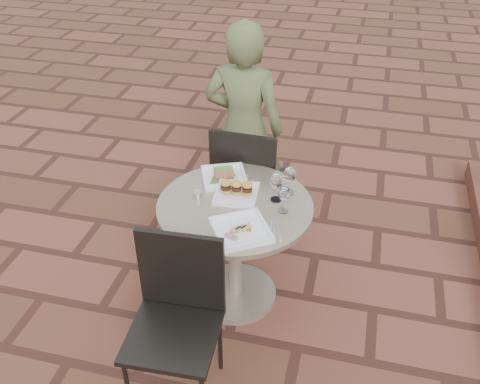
% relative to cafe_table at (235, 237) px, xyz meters
% --- Properties ---
extents(ground, '(60.00, 60.00, 0.00)m').
position_rel_cafe_table_xyz_m(ground, '(0.04, 0.09, -0.48)').
color(ground, brown).
rests_on(ground, ground).
extents(cafe_table, '(0.90, 0.90, 0.73)m').
position_rel_cafe_table_xyz_m(cafe_table, '(0.00, 0.00, 0.00)').
color(cafe_table, gray).
rests_on(cafe_table, ground).
extents(chair_far, '(0.46, 0.46, 0.93)m').
position_rel_cafe_table_xyz_m(chair_far, '(-0.07, 0.57, 0.07)').
color(chair_far, black).
rests_on(chair_far, ground).
extents(chair_near, '(0.46, 0.46, 0.93)m').
position_rel_cafe_table_xyz_m(chair_near, '(-0.12, -0.67, 0.07)').
color(chair_near, black).
rests_on(chair_near, ground).
extents(diner, '(0.57, 0.38, 1.54)m').
position_rel_cafe_table_xyz_m(diner, '(-0.15, 0.82, 0.29)').
color(diner, '#505B32').
rests_on(diner, ground).
extents(plate_salmon, '(0.34, 0.34, 0.07)m').
position_rel_cafe_table_xyz_m(plate_salmon, '(-0.13, 0.24, 0.27)').
color(plate_salmon, white).
rests_on(plate_salmon, cafe_table).
extents(plate_sliders, '(0.26, 0.26, 0.16)m').
position_rel_cafe_table_xyz_m(plate_sliders, '(-0.01, 0.08, 0.28)').
color(plate_sliders, white).
rests_on(plate_sliders, cafe_table).
extents(plate_tuna, '(0.39, 0.39, 0.03)m').
position_rel_cafe_table_xyz_m(plate_tuna, '(0.09, -0.24, 0.26)').
color(plate_tuna, white).
rests_on(plate_tuna, cafe_table).
extents(wine_glass_right, '(0.07, 0.07, 0.17)m').
position_rel_cafe_table_xyz_m(wine_glass_right, '(0.28, 0.00, 0.36)').
color(wine_glass_right, white).
rests_on(wine_glass_right, cafe_table).
extents(wine_glass_mid, '(0.08, 0.08, 0.18)m').
position_rel_cafe_table_xyz_m(wine_glass_mid, '(0.22, 0.10, 0.37)').
color(wine_glass_mid, white).
rests_on(wine_glass_mid, cafe_table).
extents(wine_glass_far, '(0.07, 0.07, 0.18)m').
position_rel_cafe_table_xyz_m(wine_glass_far, '(0.28, 0.19, 0.37)').
color(wine_glass_far, white).
rests_on(wine_glass_far, cafe_table).
extents(steel_ramekin, '(0.05, 0.05, 0.04)m').
position_rel_cafe_table_xyz_m(steel_ramekin, '(-0.23, 0.02, 0.27)').
color(steel_ramekin, silver).
rests_on(steel_ramekin, cafe_table).
extents(cutlery_set, '(0.12, 0.20, 0.00)m').
position_rel_cafe_table_xyz_m(cutlery_set, '(0.27, -0.19, 0.25)').
color(cutlery_set, silver).
rests_on(cutlery_set, cafe_table).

